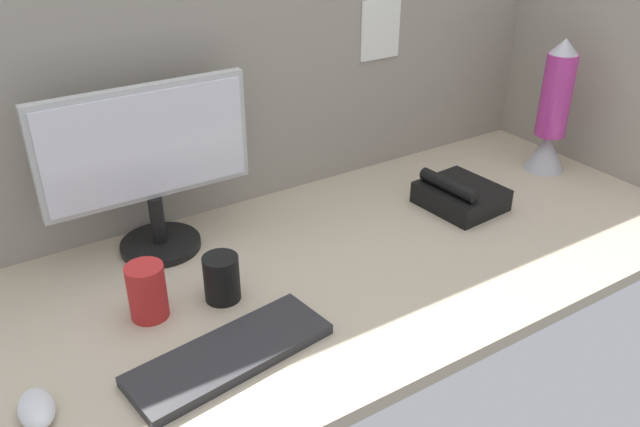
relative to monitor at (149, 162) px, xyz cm
name	(u,v)px	position (x,y,z in cm)	size (l,w,h in cm)	color
ground_plane	(348,258)	(34.90, -25.12, -22.77)	(180.00, 80.00, 3.00)	tan
cubicle_wall_back	(263,54)	(34.94, 12.37, 15.30)	(180.00, 5.50, 73.13)	gray
cubicle_wall_side	(625,38)	(122.40, -25.12, 15.30)	(5.00, 80.00, 73.13)	gray
monitor	(149,162)	(0.00, 0.00, 0.00)	(45.88, 18.00, 37.78)	black
keyboard	(230,354)	(-2.93, -43.04, -20.27)	(37.00, 13.00, 2.00)	#262628
mouse	(36,409)	(-34.74, -38.99, -19.57)	(5.60, 9.60, 3.40)	silver
mug_red_plastic	(147,291)	(-10.61, -23.39, -15.63)	(7.37, 7.37, 11.28)	red
mug_black_travel	(222,278)	(3.72, -25.82, -16.43)	(7.21, 7.21, 9.67)	black
lava_lamp	(552,117)	(107.75, -18.07, -5.71)	(11.33, 11.33, 37.09)	#A5A5AD
desk_phone	(460,195)	(71.15, -22.24, -18.08)	(18.42, 20.26, 8.80)	black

